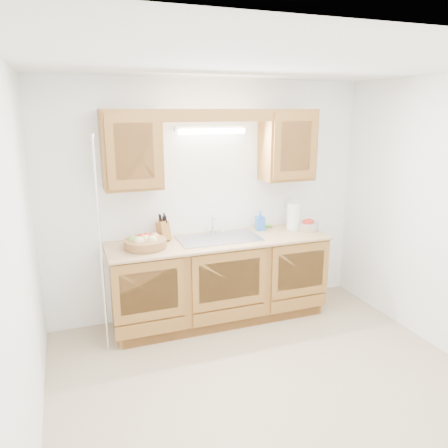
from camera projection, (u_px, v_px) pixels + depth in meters
name	position (u px, v px, depth m)	size (l,w,h in m)	color
room	(271.00, 237.00, 3.33)	(3.52, 3.50, 2.50)	tan
base_cabinets	(219.00, 280.00, 4.63)	(2.20, 0.60, 0.86)	brown
countertop	(219.00, 241.00, 4.50)	(2.30, 0.63, 0.04)	tan
upper_cabinet_left	(131.00, 150.00, 4.12)	(0.55, 0.33, 0.75)	brown
upper_cabinet_right	(287.00, 145.00, 4.68)	(0.55, 0.33, 0.75)	brown
valance	(219.00, 115.00, 4.19)	(2.20, 0.05, 0.12)	brown
fluorescent_fixture	(211.00, 130.00, 4.43)	(0.76, 0.08, 0.08)	white
sink	(219.00, 245.00, 4.54)	(0.84, 0.46, 0.36)	#9E9EA3
wire_shelf_pole	(101.00, 249.00, 3.85)	(0.03, 0.03, 2.00)	silver
outlet_plate	(288.00, 203.00, 5.03)	(0.08, 0.01, 0.12)	white
fruit_basket	(145.00, 242.00, 4.21)	(0.46, 0.46, 0.13)	#95663C
knife_block	(163.00, 230.00, 4.43)	(0.14, 0.18, 0.29)	brown
orange_canister	(163.00, 228.00, 4.50)	(0.08, 0.08, 0.23)	#FF480E
soap_bottle	(260.00, 221.00, 4.81)	(0.10, 0.10, 0.22)	blue
sponge	(268.00, 226.00, 4.95)	(0.12, 0.09, 0.02)	#CC333F
paper_towel	(293.00, 217.00, 4.81)	(0.18, 0.18, 0.35)	silver
apple_bowl	(307.00, 225.00, 4.82)	(0.31, 0.31, 0.13)	silver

